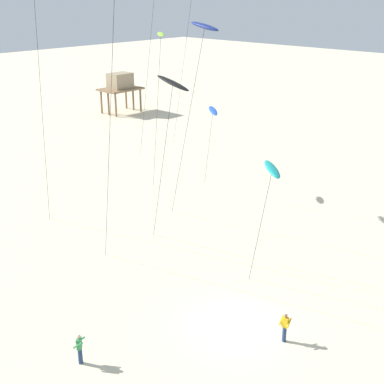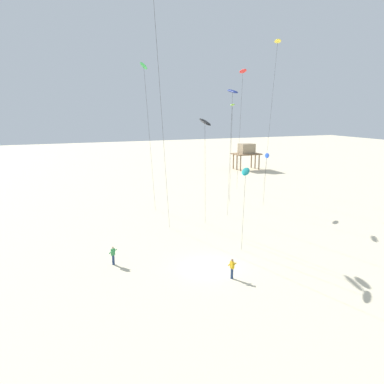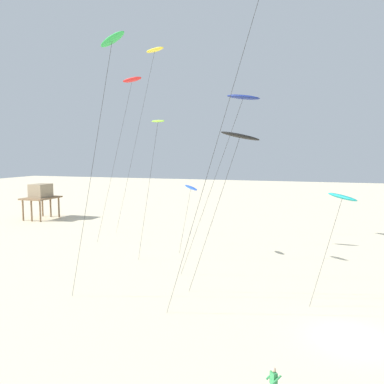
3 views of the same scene
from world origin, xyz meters
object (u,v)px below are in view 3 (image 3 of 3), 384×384
kite_black (239,137)px  kite_green (111,44)px  kite_yellow (154,51)px  stilt_house (41,193)px  kite_teal (342,198)px  kite_lime (158,124)px  kite_blue (191,188)px  kite_navy (243,99)px  kite_red (132,82)px

kite_black → kite_green: bearing=119.5°
kite_green → kite_yellow: 23.06m
kite_yellow → stilt_house: size_ratio=3.92×
kite_teal → kite_lime: 18.54m
kite_blue → kite_green: bearing=-179.1°
kite_lime → kite_blue: (4.35, -1.84, -6.42)m
kite_navy → stilt_house: (23.97, 37.91, -10.73)m
kite_blue → kite_red: (-0.36, 6.47, 11.15)m
kite_black → kite_red: bearing=49.4°
kite_black → kite_blue: (12.42, 7.59, -4.77)m
kite_red → stilt_house: (15.17, 24.31, -14.13)m
kite_green → kite_blue: kite_green is taller
kite_navy → kite_lime: 10.26m
kite_red → kite_blue: bearing=-86.8°
kite_lime → kite_green: bearing=-170.2°
kite_lime → kite_yellow: bearing=24.7°
kite_blue → kite_lime: bearing=157.1°
kite_yellow → kite_red: (-5.36, 0.34, -4.32)m
kite_navy → kite_blue: 13.96m
kite_lime → kite_red: kite_red is taller
kite_black → kite_teal: bearing=-82.2°
kite_yellow → kite_green: bearing=-163.5°
kite_yellow → kite_teal: bearing=-128.9°
kite_green → kite_lime: bearing=9.8°
kite_yellow → stilt_house: bearing=68.3°
kite_teal → kite_lime: bearing=66.1°
kite_teal → kite_blue: kite_teal is taller
kite_navy → kite_lime: kite_navy is taller
kite_teal → stilt_house: kite_teal is taller
kite_green → kite_red: 17.57m
kite_green → kite_lime: (12.22, 2.10, -4.02)m
kite_blue → stilt_house: size_ratio=1.29×
kite_black → stilt_house: size_ratio=2.13×
kite_navy → kite_red: kite_red is taller
kite_red → kite_lime: bearing=-130.8°
kite_teal → kite_lime: size_ratio=0.60×
kite_teal → kite_blue: size_ratio=1.10×
kite_navy → kite_yellow: kite_yellow is taller
kite_blue → kite_yellow: size_ratio=0.33×
kite_green → kite_red: kite_red is taller
kite_teal → kite_black: kite_black is taller
kite_navy → stilt_house: bearing=57.7°
kite_teal → stilt_house: size_ratio=1.42×
kite_red → stilt_house: bearing=58.0°
kite_yellow → kite_red: bearing=176.4°
kite_blue → kite_yellow: 17.38m
kite_navy → kite_yellow: 20.88m
kite_yellow → kite_black: bearing=-141.8°
kite_green → kite_blue: (16.57, 0.26, -10.44)m
kite_black → kite_yellow: size_ratio=0.54×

